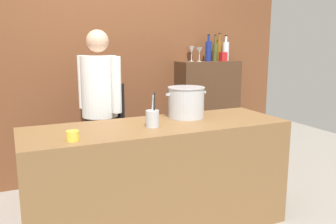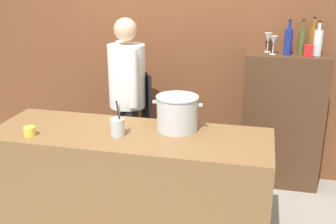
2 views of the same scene
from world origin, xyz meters
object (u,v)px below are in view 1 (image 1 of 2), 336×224
spice_tin_red (223,57)px  wine_bottle_olive (215,51)px  wine_glass_wide (192,50)px  wine_glass_tall (199,51)px  stockpot_large (186,102)px  utensil_crock (152,118)px  wine_bottle_amber (219,50)px  wine_bottle_clear (226,51)px  chef (100,103)px  butter_jar (73,136)px  wine_bottle_cobalt (208,51)px

spice_tin_red → wine_bottle_olive: bearing=120.0°
wine_glass_wide → wine_glass_tall: size_ratio=1.07×
stockpot_large → wine_glass_wide: wine_glass_wide is taller
wine_bottle_olive → wine_glass_wide: 0.30m
utensil_crock → wine_bottle_amber: 2.02m
stockpot_large → wine_bottle_clear: wine_bottle_clear is taller
stockpot_large → utensil_crock: 0.46m
chef → wine_bottle_clear: bearing=-108.9°
spice_tin_red → wine_glass_tall: bearing=172.2°
utensil_crock → wine_glass_tall: bearing=48.4°
utensil_crock → wine_glass_wide: wine_glass_wide is taller
butter_jar → wine_bottle_olive: (1.96, 1.43, 0.50)m
utensil_crock → wine_glass_tall: 1.70m
utensil_crock → wine_bottle_cobalt: wine_bottle_cobalt is taller
chef → wine_bottle_amber: (1.64, 0.49, 0.48)m
utensil_crock → wine_bottle_cobalt: (1.22, 1.24, 0.47)m
wine_bottle_clear → utensil_crock: bearing=-139.5°
wine_bottle_cobalt → spice_tin_red: (0.18, -0.05, -0.07)m
wine_glass_tall → spice_tin_red: 0.32m
chef → utensil_crock: chef is taller
stockpot_large → wine_bottle_cobalt: (0.81, 1.02, 0.41)m
butter_jar → wine_bottle_amber: wine_bottle_amber is taller
spice_tin_red → wine_bottle_cobalt: bearing=163.5°
stockpot_large → wine_bottle_cobalt: bearing=51.4°
utensil_crock → wine_bottle_clear: size_ratio=0.89×
chef → butter_jar: size_ratio=19.22×
wine_glass_wide → wine_glass_tall: 0.12m
wine_bottle_olive → spice_tin_red: wine_bottle_olive is taller
wine_glass_tall → spice_tin_red: (0.30, -0.04, -0.07)m
butter_jar → wine_bottle_olive: size_ratio=0.27×
utensil_crock → spice_tin_red: spice_tin_red is taller
wine_bottle_olive → chef: bearing=-164.5°
wine_bottle_olive → stockpot_large: bearing=-131.2°
chef → butter_jar: chef is taller
chef → stockpot_large: bearing=-169.0°
wine_bottle_clear → wine_glass_wide: wine_bottle_clear is taller
chef → butter_jar: bearing=124.6°
wine_bottle_amber → chef: bearing=-163.3°
wine_bottle_amber → wine_glass_tall: bearing=-161.1°
wine_bottle_clear → wine_glass_tall: size_ratio=1.83×
wine_bottle_olive → spice_tin_red: 0.13m
wine_bottle_clear → wine_bottle_amber: bearing=113.6°
wine_bottle_cobalt → wine_glass_tall: size_ratio=1.88×
wine_bottle_amber → wine_bottle_clear: size_ratio=1.08×
wine_bottle_olive → wine_bottle_clear: size_ratio=1.02×
wine_glass_wide → stockpot_large: bearing=-119.7°
utensil_crock → wine_glass_tall: size_ratio=1.64×
stockpot_large → wine_bottle_olive: (0.93, 1.07, 0.40)m
utensil_crock → butter_jar: size_ratio=3.20×
wine_bottle_amber → wine_bottle_cobalt: wine_bottle_amber is taller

